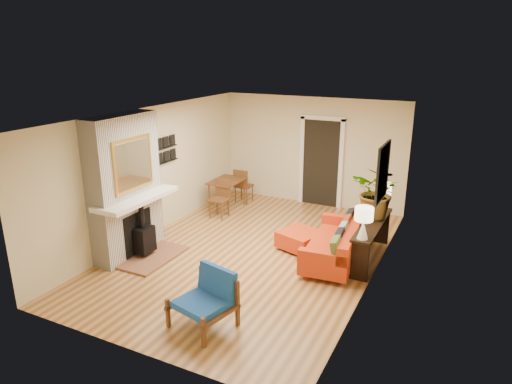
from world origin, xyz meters
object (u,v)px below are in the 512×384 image
houseplant (378,192)px  lamp_near (364,219)px  ottoman (300,239)px  blue_chair (208,296)px  console_table (372,230)px  lamp_far (383,193)px  dining_table (229,186)px  sofa (338,244)px

houseplant → lamp_near: bearing=-89.5°
ottoman → blue_chair: size_ratio=0.97×
console_table → lamp_far: bearing=90.0°
ottoman → console_table: (1.32, 0.12, 0.37)m
dining_table → ottoman: bearing=-31.0°
lamp_near → lamp_far: bearing=90.0°
blue_chair → lamp_near: (1.58, 2.22, 0.64)m
lamp_far → console_table: bearing=-90.0°
houseplant → sofa: bearing=-130.4°
blue_chair → console_table: size_ratio=0.49×
ottoman → dining_table: size_ratio=0.56×
sofa → ottoman: sofa is taller
blue_chair → lamp_near: lamp_near is taller
ottoman → lamp_near: 1.70m
console_table → dining_table: bearing=160.7°
blue_chair → console_table: blue_chair is taller
dining_table → lamp_far: 3.73m
blue_chair → console_table: (1.58, 2.99, 0.15)m
blue_chair → lamp_near: 2.80m
ottoman → blue_chair: bearing=-95.3°
console_table → lamp_near: size_ratio=3.43×
blue_chair → lamp_far: (1.58, 3.72, 0.64)m
sofa → console_table: bearing=30.3°
sofa → houseplant: size_ratio=2.03×
sofa → console_table: (0.53, 0.31, 0.25)m
console_table → lamp_near: 0.92m
dining_table → houseplant: (3.64, -0.98, 0.65)m
console_table → lamp_near: (0.00, -0.78, 0.49)m
blue_chair → console_table: bearing=62.1°
ottoman → lamp_near: bearing=-26.3°
lamp_near → ottoman: bearing=153.7°
ottoman → dining_table: 2.74m
blue_chair → lamp_far: size_ratio=1.68×
ottoman → lamp_near: lamp_near is taller
lamp_far → blue_chair: bearing=-113.0°
ottoman → houseplant: (1.31, 0.42, 1.01)m
dining_table → lamp_far: (3.65, -0.55, 0.50)m
dining_table → houseplant: size_ratio=1.63×
sofa → lamp_near: size_ratio=3.66×
blue_chair → houseplant: 3.73m
console_table → lamp_near: bearing=-90.0°
blue_chair → houseplant: bearing=64.5°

